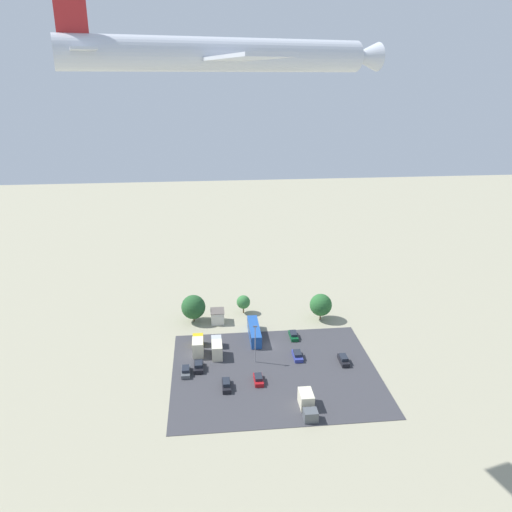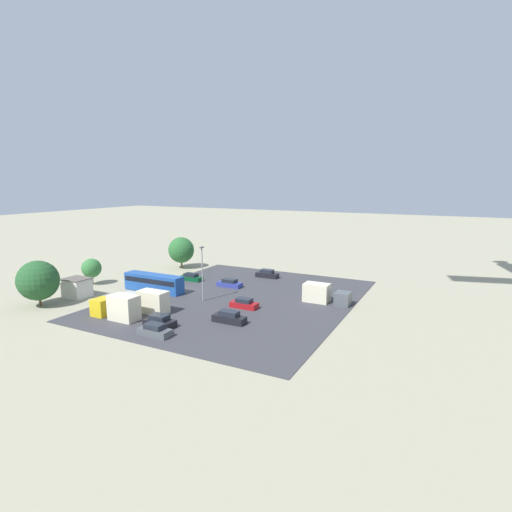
{
  "view_description": "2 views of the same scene",
  "coord_description": "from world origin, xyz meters",
  "px_view_note": "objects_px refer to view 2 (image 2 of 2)",
  "views": [
    {
      "loc": [
        13.7,
        102.47,
        59.92
      ],
      "look_at": [
        5.72,
        26.31,
        32.3
      ],
      "focal_mm": 35.0,
      "sensor_mm": 36.0,
      "label": 1
    },
    {
      "loc": [
        55.65,
        42.9,
        19.08
      ],
      "look_at": [
        0.88,
        14.81,
        7.72
      ],
      "focal_mm": 28.0,
      "sensor_mm": 36.0,
      "label": 2
    }
  ],
  "objects_px": {
    "parked_car_4": "(244,304)",
    "parked_truck_1": "(324,294)",
    "parked_car_0": "(191,277)",
    "parked_car_3": "(160,322)",
    "parked_truck_0": "(118,308)",
    "parked_car_5": "(230,284)",
    "bus": "(154,282)",
    "parked_truck_2": "(146,302)",
    "shed_building": "(77,288)",
    "parked_car_1": "(267,274)",
    "parked_car_6": "(155,331)",
    "parked_car_2": "(229,318)"
  },
  "relations": [
    {
      "from": "parked_truck_2",
      "to": "parked_car_0",
      "type": "bearing_deg",
      "value": 16.63
    },
    {
      "from": "parked_car_2",
      "to": "parked_car_5",
      "type": "bearing_deg",
      "value": 30.76
    },
    {
      "from": "parked_truck_1",
      "to": "parked_car_5",
      "type": "bearing_deg",
      "value": -94.76
    },
    {
      "from": "shed_building",
      "to": "parked_car_4",
      "type": "bearing_deg",
      "value": 105.16
    },
    {
      "from": "bus",
      "to": "parked_car_2",
      "type": "distance_m",
      "value": 21.66
    },
    {
      "from": "parked_car_1",
      "to": "parked_truck_2",
      "type": "bearing_deg",
      "value": 166.49
    },
    {
      "from": "parked_car_3",
      "to": "parked_truck_1",
      "type": "bearing_deg",
      "value": -38.19
    },
    {
      "from": "parked_car_4",
      "to": "parked_truck_1",
      "type": "distance_m",
      "value": 13.04
    },
    {
      "from": "parked_car_1",
      "to": "parked_car_6",
      "type": "xyz_separation_m",
      "value": [
        34.69,
        0.9,
        -0.04
      ]
    },
    {
      "from": "shed_building",
      "to": "parked_car_4",
      "type": "distance_m",
      "value": 28.99
    },
    {
      "from": "bus",
      "to": "parked_car_4",
      "type": "xyz_separation_m",
      "value": [
        1.03,
        18.82,
        -1.03
      ]
    },
    {
      "from": "parked_car_4",
      "to": "parked_car_6",
      "type": "xyz_separation_m",
      "value": [
        15.1,
        -4.55,
        0.03
      ]
    },
    {
      "from": "parked_car_4",
      "to": "parked_truck_2",
      "type": "xyz_separation_m",
      "value": [
        8.24,
        -12.14,
        0.9
      ]
    },
    {
      "from": "parked_car_5",
      "to": "parked_truck_0",
      "type": "bearing_deg",
      "value": 167.2
    },
    {
      "from": "parked_car_1",
      "to": "parked_car_6",
      "type": "bearing_deg",
      "value": -178.51
    },
    {
      "from": "shed_building",
      "to": "parked_car_6",
      "type": "xyz_separation_m",
      "value": [
        7.52,
        23.42,
        -0.92
      ]
    },
    {
      "from": "parked_car_2",
      "to": "parked_car_3",
      "type": "relative_size",
      "value": 1.1
    },
    {
      "from": "parked_car_4",
      "to": "bus",
      "type": "bearing_deg",
      "value": 86.86
    },
    {
      "from": "parked_car_1",
      "to": "parked_truck_2",
      "type": "height_order",
      "value": "parked_truck_2"
    },
    {
      "from": "parked_car_0",
      "to": "parked_car_4",
      "type": "xyz_separation_m",
      "value": [
        10.5,
        17.73,
        0.03
      ]
    },
    {
      "from": "parked_car_6",
      "to": "parked_car_1",
      "type": "bearing_deg",
      "value": 1.49
    },
    {
      "from": "bus",
      "to": "parked_car_6",
      "type": "relative_size",
      "value": 2.63
    },
    {
      "from": "parked_car_2",
      "to": "parked_truck_1",
      "type": "height_order",
      "value": "parked_truck_1"
    },
    {
      "from": "parked_truck_0",
      "to": "parked_car_0",
      "type": "bearing_deg",
      "value": 10.37
    },
    {
      "from": "parked_car_3",
      "to": "parked_car_5",
      "type": "height_order",
      "value": "parked_car_3"
    },
    {
      "from": "parked_car_5",
      "to": "parked_truck_2",
      "type": "relative_size",
      "value": 0.57
    },
    {
      "from": "parked_car_3",
      "to": "parked_truck_0",
      "type": "relative_size",
      "value": 0.57
    },
    {
      "from": "bus",
      "to": "parked_car_3",
      "type": "bearing_deg",
      "value": 43.52
    },
    {
      "from": "shed_building",
      "to": "parked_car_2",
      "type": "distance_m",
      "value": 29.36
    },
    {
      "from": "parked_truck_0",
      "to": "parked_car_3",
      "type": "bearing_deg",
      "value": -88.72
    },
    {
      "from": "parked_car_4",
      "to": "parked_truck_1",
      "type": "relative_size",
      "value": 0.58
    },
    {
      "from": "parked_car_4",
      "to": "parked_car_5",
      "type": "distance_m",
      "value": 12.92
    },
    {
      "from": "bus",
      "to": "parked_car_2",
      "type": "relative_size",
      "value": 2.44
    },
    {
      "from": "parked_car_1",
      "to": "parked_truck_1",
      "type": "xyz_separation_m",
      "value": [
        11.37,
        15.54,
        0.67
      ]
    },
    {
      "from": "shed_building",
      "to": "parked_car_2",
      "type": "xyz_separation_m",
      "value": [
        -0.84,
        29.34,
        -0.87
      ]
    },
    {
      "from": "bus",
      "to": "parked_car_2",
      "type": "xyz_separation_m",
      "value": [
        7.78,
        20.2,
        -0.95
      ]
    },
    {
      "from": "parked_car_0",
      "to": "parked_car_2",
      "type": "height_order",
      "value": "parked_car_2"
    },
    {
      "from": "parked_car_5",
      "to": "bus",
      "type": "bearing_deg",
      "value": 130.11
    },
    {
      "from": "parked_car_6",
      "to": "parked_truck_2",
      "type": "bearing_deg",
      "value": 47.88
    },
    {
      "from": "bus",
      "to": "parked_truck_2",
      "type": "height_order",
      "value": "parked_truck_2"
    },
    {
      "from": "parked_car_3",
      "to": "parked_car_6",
      "type": "bearing_deg",
      "value": -150.38
    },
    {
      "from": "shed_building",
      "to": "parked_car_1",
      "type": "bearing_deg",
      "value": 140.36
    },
    {
      "from": "parked_car_3",
      "to": "parked_car_2",
      "type": "bearing_deg",
      "value": -53.09
    },
    {
      "from": "parked_truck_0",
      "to": "parked_truck_2",
      "type": "bearing_deg",
      "value": -17.84
    },
    {
      "from": "parked_car_0",
      "to": "parked_car_3",
      "type": "bearing_deg",
      "value": 26.96
    },
    {
      "from": "parked_truck_1",
      "to": "parked_car_0",
      "type": "bearing_deg",
      "value": -94.67
    },
    {
      "from": "parked_car_5",
      "to": "parked_truck_1",
      "type": "xyz_separation_m",
      "value": [
        1.54,
        18.54,
        0.74
      ]
    },
    {
      "from": "bus",
      "to": "parked_car_4",
      "type": "height_order",
      "value": "bus"
    },
    {
      "from": "parked_truck_0",
      "to": "parked_car_2",
      "type": "bearing_deg",
      "value": -68.78
    },
    {
      "from": "shed_building",
      "to": "parked_truck_1",
      "type": "distance_m",
      "value": 41.2
    }
  ]
}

